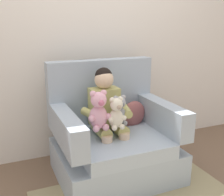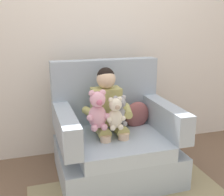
{
  "view_description": "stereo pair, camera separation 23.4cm",
  "coord_description": "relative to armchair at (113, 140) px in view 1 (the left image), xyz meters",
  "views": [
    {
      "loc": [
        -0.94,
        -2.12,
        1.39
      ],
      "look_at": [
        -0.06,
        -0.05,
        0.76
      ],
      "focal_mm": 44.77,
      "sensor_mm": 36.0,
      "label": 1
    },
    {
      "loc": [
        -0.72,
        -2.2,
        1.39
      ],
      "look_at": [
        -0.06,
        -0.05,
        0.76
      ],
      "focal_mm": 44.77,
      "sensor_mm": 36.0,
      "label": 2
    }
  ],
  "objects": [
    {
      "name": "seated_child",
      "position": [
        -0.06,
        0.01,
        0.3
      ],
      "size": [
        0.45,
        0.39,
        0.82
      ],
      "rotation": [
        0.0,
        0.0,
        0.01
      ],
      "color": "tan",
      "rests_on": "armchair"
    },
    {
      "name": "back_wall",
      "position": [
        0.0,
        0.63,
        0.97
      ],
      "size": [
        6.0,
        0.1,
        2.6
      ],
      "primitive_type": "cube",
      "color": "silver",
      "rests_on": "ground"
    },
    {
      "name": "plush_grey",
      "position": [
        0.01,
        -0.12,
        0.32
      ],
      "size": [
        0.16,
        0.13,
        0.26
      ],
      "rotation": [
        0.0,
        0.0,
        0.21
      ],
      "color": "#9E9EA3",
      "rests_on": "armchair"
    },
    {
      "name": "plush_pink",
      "position": [
        -0.19,
        -0.15,
        0.35
      ],
      "size": [
        0.2,
        0.16,
        0.33
      ],
      "rotation": [
        0.0,
        0.0,
        -0.17
      ],
      "color": "#EAA8BC",
      "rests_on": "armchair"
    },
    {
      "name": "plush_cream",
      "position": [
        -0.05,
        -0.19,
        0.32
      ],
      "size": [
        0.16,
        0.13,
        0.27
      ],
      "rotation": [
        0.0,
        0.0,
        -0.28
      ],
      "color": "silver",
      "rests_on": "armchair"
    },
    {
      "name": "throw_pillow",
      "position": [
        0.26,
        0.11,
        0.19
      ],
      "size": [
        0.28,
        0.16,
        0.26
      ],
      "primitive_type": "ellipsoid",
      "rotation": [
        0.0,
        0.0,
        0.16
      ],
      "color": "#8C4C4C",
      "rests_on": "armchair"
    },
    {
      "name": "armchair",
      "position": [
        0.0,
        0.0,
        0.0
      ],
      "size": [
        1.04,
        0.86,
        1.03
      ],
      "color": "#9EADBC",
      "rests_on": "ground"
    },
    {
      "name": "ground_plane",
      "position": [
        0.0,
        -0.05,
        -0.33
      ],
      "size": [
        8.0,
        8.0,
        0.0
      ],
      "primitive_type": "plane",
      "color": "brown"
    }
  ]
}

